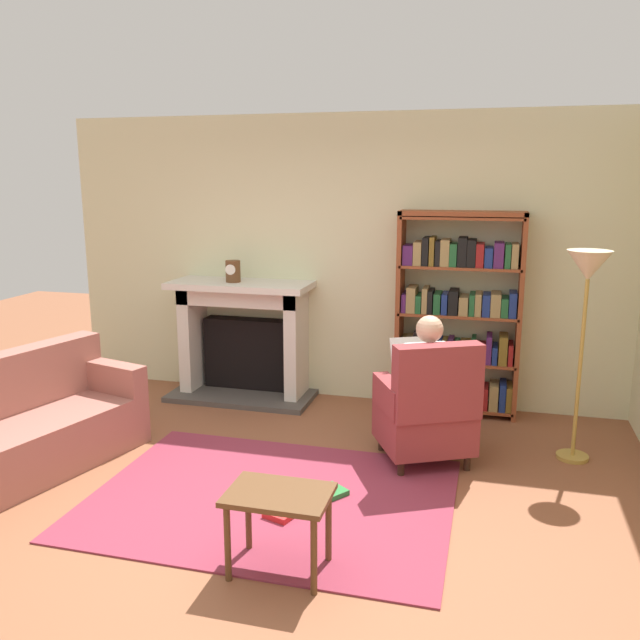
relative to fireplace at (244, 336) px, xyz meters
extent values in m
plane|color=brown|center=(0.96, -2.30, -0.60)|extent=(14.00, 14.00, 0.00)
cube|color=beige|center=(0.96, 0.25, 0.75)|extent=(5.60, 0.10, 2.70)
cube|color=maroon|center=(0.96, -2.00, -0.60)|extent=(2.40, 1.80, 0.01)
cube|color=#4C4742|center=(0.00, -0.12, -0.58)|extent=(1.40, 0.64, 0.05)
cube|color=black|center=(0.00, 0.10, -0.20)|extent=(0.88, 0.20, 0.70)
cube|color=silver|center=(-0.54, -0.02, -0.06)|extent=(0.12, 0.44, 1.09)
cube|color=silver|center=(0.54, -0.02, -0.06)|extent=(0.12, 0.44, 1.09)
cube|color=silver|center=(0.00, -0.02, 0.40)|extent=(1.20, 0.44, 0.16)
cube|color=silver|center=(0.00, -0.08, 0.51)|extent=(1.36, 0.56, 0.06)
cylinder|color=brown|center=(-0.06, -0.10, 0.65)|extent=(0.14, 0.14, 0.20)
cylinder|color=white|center=(-0.06, -0.16, 0.67)|extent=(0.10, 0.01, 0.10)
cube|color=brown|center=(1.51, 0.04, 0.31)|extent=(0.04, 0.32, 1.83)
cube|color=brown|center=(2.56, 0.04, 0.31)|extent=(0.04, 0.32, 1.83)
cube|color=brown|center=(2.04, 0.04, 1.21)|extent=(1.09, 0.32, 0.04)
cube|color=brown|center=(2.04, 0.04, -0.54)|extent=(1.05, 0.32, 0.02)
cube|color=brown|center=(1.56, 0.03, -0.41)|extent=(0.04, 0.26, 0.25)
cube|color=brown|center=(1.63, 0.03, -0.43)|extent=(0.09, 0.26, 0.20)
cube|color=#997F4C|center=(1.70, 0.03, -0.44)|extent=(0.04, 0.26, 0.18)
cube|color=black|center=(1.77, 0.03, -0.42)|extent=(0.08, 0.26, 0.22)
cube|color=black|center=(1.85, 0.03, -0.41)|extent=(0.04, 0.26, 0.23)
cube|color=brown|center=(1.91, 0.03, -0.41)|extent=(0.08, 0.26, 0.24)
cube|color=#4C1E59|center=(1.97, 0.03, -0.40)|extent=(0.04, 0.26, 0.26)
cube|color=#997F4C|center=(2.02, 0.03, -0.41)|extent=(0.04, 0.26, 0.24)
cube|color=brown|center=(2.07, 0.03, -0.41)|extent=(0.05, 0.26, 0.25)
cube|color=brown|center=(2.12, 0.03, -0.41)|extent=(0.04, 0.26, 0.24)
cube|color=black|center=(2.18, 0.03, -0.44)|extent=(0.07, 0.26, 0.19)
cube|color=#4C1E59|center=(2.25, 0.03, -0.43)|extent=(0.07, 0.26, 0.21)
cube|color=maroon|center=(2.32, 0.03, -0.43)|extent=(0.04, 0.26, 0.20)
cube|color=#997F4C|center=(2.39, 0.03, -0.41)|extent=(0.08, 0.26, 0.23)
cube|color=navy|center=(2.46, 0.03, -0.41)|extent=(0.06, 0.26, 0.25)
cube|color=brown|center=(2.54, 0.03, -0.42)|extent=(0.09, 0.26, 0.23)
cube|color=brown|center=(2.04, 0.04, -0.11)|extent=(1.05, 0.32, 0.02)
cube|color=brown|center=(1.56, 0.03, -0.01)|extent=(0.04, 0.26, 0.19)
cube|color=#997F4C|center=(1.62, 0.03, -0.01)|extent=(0.07, 0.26, 0.19)
cube|color=black|center=(1.68, 0.03, 0.03)|extent=(0.04, 0.26, 0.26)
cube|color=navy|center=(1.73, 0.03, 0.01)|extent=(0.04, 0.26, 0.23)
cube|color=brown|center=(1.79, 0.03, 0.01)|extent=(0.05, 0.26, 0.23)
cube|color=navy|center=(1.86, 0.03, -0.01)|extent=(0.09, 0.26, 0.19)
cube|color=brown|center=(1.93, 0.03, -0.01)|extent=(0.05, 0.26, 0.18)
cube|color=#4C1E59|center=(1.99, 0.03, 0.00)|extent=(0.05, 0.26, 0.20)
cube|color=#1E592D|center=(2.04, 0.03, -0.01)|extent=(0.05, 0.26, 0.18)
cube|color=brown|center=(2.12, 0.03, -0.01)|extent=(0.09, 0.26, 0.18)
cube|color=#1E592D|center=(2.19, 0.03, 0.01)|extent=(0.04, 0.26, 0.22)
cube|color=maroon|center=(2.25, 0.03, -0.02)|extent=(0.08, 0.26, 0.16)
cube|color=#4C1E59|center=(2.32, 0.03, 0.02)|extent=(0.05, 0.26, 0.25)
cube|color=navy|center=(2.37, 0.03, -0.02)|extent=(0.04, 0.26, 0.16)
cube|color=brown|center=(2.44, 0.03, 0.03)|extent=(0.07, 0.26, 0.26)
cube|color=maroon|center=(2.51, 0.03, -0.01)|extent=(0.04, 0.26, 0.18)
cube|color=brown|center=(2.04, 0.04, 0.31)|extent=(1.05, 0.32, 0.02)
cube|color=#4C1E59|center=(1.56, 0.03, 0.41)|extent=(0.04, 0.26, 0.17)
cube|color=#997F4C|center=(1.62, 0.03, 0.44)|extent=(0.08, 0.26, 0.23)
cube|color=#1E592D|center=(1.69, 0.03, 0.41)|extent=(0.05, 0.26, 0.16)
cube|color=#997F4C|center=(1.74, 0.03, 0.44)|extent=(0.05, 0.26, 0.23)
cube|color=black|center=(1.79, 0.03, 0.43)|extent=(0.04, 0.26, 0.20)
cube|color=#1E592D|center=(1.85, 0.03, 0.42)|extent=(0.06, 0.26, 0.18)
cube|color=navy|center=(1.92, 0.03, 0.42)|extent=(0.05, 0.26, 0.18)
cube|color=black|center=(1.99, 0.03, 0.43)|extent=(0.08, 0.26, 0.21)
cube|color=#997F4C|center=(2.08, 0.03, 0.41)|extent=(0.08, 0.26, 0.16)
cube|color=#1E592D|center=(2.16, 0.03, 0.42)|extent=(0.05, 0.26, 0.19)
cube|color=#997F4C|center=(2.21, 0.03, 0.42)|extent=(0.05, 0.26, 0.20)
cube|color=navy|center=(2.28, 0.03, 0.42)|extent=(0.07, 0.26, 0.19)
cube|color=#997F4C|center=(2.36, 0.03, 0.43)|extent=(0.08, 0.26, 0.20)
cube|color=#1E592D|center=(2.43, 0.03, 0.41)|extent=(0.06, 0.26, 0.17)
cube|color=navy|center=(2.50, 0.03, 0.43)|extent=(0.06, 0.26, 0.22)
cube|color=brown|center=(2.04, 0.04, 0.74)|extent=(1.05, 0.32, 0.02)
cube|color=#4C1E59|center=(1.58, 0.03, 0.84)|extent=(0.09, 0.26, 0.17)
cube|color=#997F4C|center=(1.67, 0.03, 0.86)|extent=(0.07, 0.26, 0.21)
cube|color=black|center=(1.74, 0.03, 0.88)|extent=(0.05, 0.26, 0.24)
cube|color=brown|center=(1.79, 0.03, 0.88)|extent=(0.04, 0.26, 0.25)
cube|color=black|center=(1.84, 0.03, 0.86)|extent=(0.04, 0.26, 0.22)
cube|color=#997F4C|center=(1.91, 0.03, 0.87)|extent=(0.08, 0.26, 0.23)
cube|color=#1E592D|center=(1.98, 0.03, 0.85)|extent=(0.06, 0.26, 0.20)
cube|color=black|center=(2.05, 0.03, 0.88)|extent=(0.08, 0.26, 0.25)
cube|color=black|center=(2.13, 0.03, 0.87)|extent=(0.07, 0.26, 0.23)
cube|color=maroon|center=(2.20, 0.03, 0.86)|extent=(0.07, 0.26, 0.20)
cube|color=navy|center=(2.28, 0.03, 0.84)|extent=(0.07, 0.26, 0.17)
cube|color=#4C1E59|center=(2.36, 0.03, 0.86)|extent=(0.08, 0.26, 0.22)
cube|color=#1E592D|center=(2.43, 0.03, 0.86)|extent=(0.05, 0.26, 0.21)
cube|color=#997F4C|center=(2.49, 0.03, 0.86)|extent=(0.06, 0.26, 0.21)
cube|color=brown|center=(2.04, 0.04, 1.17)|extent=(1.05, 0.32, 0.02)
cylinder|color=#331E14|center=(1.99, -0.78, -0.54)|extent=(0.05, 0.05, 0.12)
cylinder|color=#331E14|center=(1.54, -1.01, -0.54)|extent=(0.05, 0.05, 0.12)
cylinder|color=#331E14|center=(2.21, -1.21, -0.54)|extent=(0.05, 0.05, 0.12)
cylinder|color=#331E14|center=(1.75, -1.44, -0.54)|extent=(0.05, 0.05, 0.12)
cube|color=brown|center=(1.87, -1.11, -0.33)|extent=(0.84, 0.82, 0.30)
cube|color=brown|center=(1.98, -1.32, 0.09)|extent=(0.64, 0.43, 0.55)
cube|color=brown|center=(2.11, -0.99, -0.07)|extent=(0.35, 0.54, 0.22)
cube|color=brown|center=(1.63, -1.23, -0.07)|extent=(0.35, 0.54, 0.22)
cube|color=silver|center=(1.90, -1.15, 0.07)|extent=(0.38, 0.32, 0.50)
sphere|color=#D8AD8C|center=(1.90, -1.15, 0.44)|extent=(0.20, 0.20, 0.20)
cube|color=#191E3F|center=(1.88, -0.94, -0.13)|extent=(0.29, 0.41, 0.12)
cube|color=#191E3F|center=(1.73, -1.01, -0.13)|extent=(0.29, 0.41, 0.12)
cylinder|color=#191E3F|center=(1.79, -0.77, -0.39)|extent=(0.10, 0.10, 0.42)
cylinder|color=#191E3F|center=(1.65, -0.84, -0.39)|extent=(0.10, 0.10, 0.42)
cube|color=white|center=(1.75, -0.86, 0.17)|extent=(0.37, 0.26, 0.25)
cube|color=#9E6053|center=(-0.88, -2.04, -0.40)|extent=(1.11, 1.82, 0.40)
cube|color=#9E6053|center=(-1.14, -1.97, 0.02)|extent=(0.63, 1.69, 0.45)
cube|color=#9E6053|center=(-0.68, -1.30, -0.08)|extent=(0.72, 0.33, 0.24)
cube|color=brown|center=(1.27, -2.77, -0.15)|extent=(0.56, 0.39, 0.03)
cylinder|color=brown|center=(1.03, -2.93, -0.38)|extent=(0.04, 0.04, 0.44)
cylinder|color=brown|center=(1.51, -2.93, -0.38)|extent=(0.04, 0.04, 0.44)
cylinder|color=brown|center=(1.03, -2.62, -0.38)|extent=(0.04, 0.04, 0.44)
cylinder|color=brown|center=(1.51, -2.62, -0.38)|extent=(0.04, 0.04, 0.44)
cube|color=red|center=(1.11, -2.20, -0.57)|extent=(0.24, 0.28, 0.04)
cube|color=#267233|center=(1.31, -1.88, -0.57)|extent=(0.29, 0.31, 0.04)
cube|color=red|center=(0.98, -2.00, -0.57)|extent=(0.32, 0.27, 0.03)
cylinder|color=#B7933F|center=(2.99, -0.79, -0.59)|extent=(0.24, 0.24, 0.03)
cylinder|color=#B7933F|center=(2.99, -0.79, 0.11)|extent=(0.03, 0.03, 1.37)
cone|color=beige|center=(2.99, -0.79, 0.89)|extent=(0.32, 0.32, 0.22)
camera|label=1|loc=(2.32, -5.86, 1.52)|focal=36.94mm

